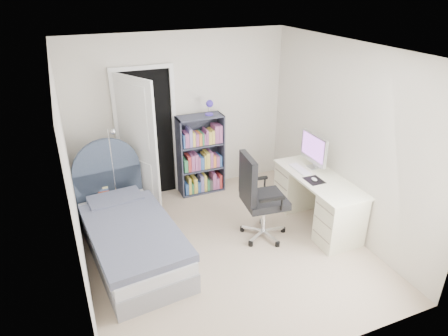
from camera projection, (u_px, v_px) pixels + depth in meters
name	position (u px, v px, depth m)	size (l,w,h in m)	color
room_shell	(226.00, 160.00, 4.63)	(3.50, 3.70, 2.60)	tan
door	(141.00, 141.00, 5.78)	(0.92, 0.74, 2.06)	black
bed	(130.00, 234.00, 4.97)	(1.14, 2.10, 1.24)	gray
nightstand	(106.00, 196.00, 5.68)	(0.37, 0.37, 0.55)	tan
floor_lamp	(116.00, 184.00, 5.58)	(0.20, 0.20, 1.38)	silver
bookcase	(201.00, 157.00, 6.32)	(0.72, 0.31, 1.52)	#363A4A
desk	(317.00, 198.00, 5.55)	(0.60, 1.49, 1.22)	#EEEBC7
office_chair	(258.00, 194.00, 5.12)	(0.63, 0.65, 1.20)	silver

